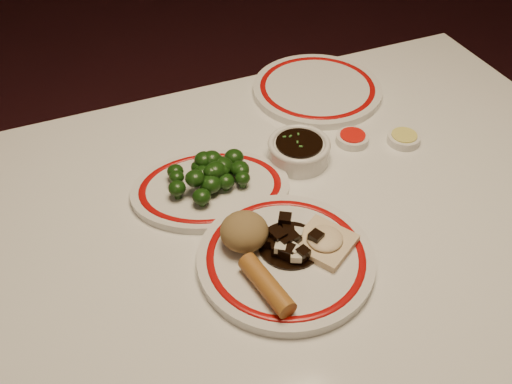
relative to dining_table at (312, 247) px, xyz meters
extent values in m
cube|color=white|center=(0.00, 0.00, 0.07)|extent=(1.20, 0.90, 0.04)
cylinder|color=black|center=(-0.54, 0.39, -0.30)|extent=(0.06, 0.06, 0.71)
cylinder|color=black|center=(0.54, 0.39, -0.30)|extent=(0.06, 0.06, 0.71)
cylinder|color=silver|center=(-0.10, -0.09, 0.10)|extent=(0.33, 0.33, 0.02)
torus|color=#A10908|center=(-0.10, -0.09, 0.11)|extent=(0.29, 0.29, 0.00)
ellipsoid|color=olive|center=(-0.15, -0.04, 0.14)|extent=(0.08, 0.08, 0.05)
cylinder|color=#A76929|center=(-0.15, -0.14, 0.12)|extent=(0.05, 0.11, 0.03)
cube|color=beige|center=(-0.03, -0.09, 0.12)|extent=(0.11, 0.11, 0.01)
ellipsoid|color=beige|center=(-0.03, -0.09, 0.13)|extent=(0.06, 0.06, 0.02)
cylinder|color=black|center=(-0.08, -0.07, 0.11)|extent=(0.10, 0.10, 0.00)
cube|color=black|center=(-0.09, -0.09, 0.12)|extent=(0.03, 0.03, 0.02)
cube|color=black|center=(-0.08, -0.10, 0.13)|extent=(0.02, 0.02, 0.02)
cube|color=black|center=(-0.09, -0.07, 0.12)|extent=(0.02, 0.02, 0.01)
cube|color=black|center=(-0.09, -0.07, 0.13)|extent=(0.03, 0.03, 0.02)
cube|color=black|center=(-0.08, -0.07, 0.12)|extent=(0.02, 0.02, 0.02)
cube|color=black|center=(-0.10, -0.09, 0.12)|extent=(0.03, 0.03, 0.02)
cube|color=black|center=(-0.09, -0.09, 0.12)|extent=(0.03, 0.03, 0.02)
cube|color=black|center=(-0.05, -0.09, 0.13)|extent=(0.03, 0.03, 0.02)
cube|color=black|center=(-0.12, -0.06, 0.12)|extent=(0.03, 0.03, 0.02)
cube|color=black|center=(-0.07, -0.03, 0.13)|extent=(0.03, 0.03, 0.02)
cube|color=black|center=(-0.11, -0.08, 0.12)|extent=(0.03, 0.03, 0.02)
cube|color=black|center=(-0.08, -0.05, 0.12)|extent=(0.02, 0.02, 0.02)
cube|color=black|center=(-0.10, -0.06, 0.13)|extent=(0.03, 0.03, 0.02)
cube|color=black|center=(-0.08, -0.07, 0.13)|extent=(0.02, 0.02, 0.02)
cube|color=beige|center=(-0.10, -0.08, 0.13)|extent=(0.02, 0.02, 0.01)
cube|color=beige|center=(-0.09, -0.10, 0.12)|extent=(0.02, 0.02, 0.01)
cube|color=beige|center=(-0.09, -0.09, 0.13)|extent=(0.02, 0.02, 0.01)
cube|color=beige|center=(-0.07, -0.06, 0.12)|extent=(0.02, 0.02, 0.01)
torus|color=#A10908|center=(-0.15, 0.11, 0.11)|extent=(0.29, 0.29, 0.00)
cylinder|color=#23471C|center=(-0.16, 0.15, 0.11)|extent=(0.01, 0.01, 0.01)
ellipsoid|color=#15370D|center=(-0.16, 0.15, 0.13)|extent=(0.03, 0.03, 0.03)
cylinder|color=#23471C|center=(-0.15, 0.10, 0.11)|extent=(0.01, 0.01, 0.01)
ellipsoid|color=#15370D|center=(-0.15, 0.10, 0.13)|extent=(0.04, 0.04, 0.03)
cylinder|color=#23471C|center=(-0.13, 0.10, 0.11)|extent=(0.01, 0.01, 0.01)
ellipsoid|color=#15370D|center=(-0.13, 0.10, 0.13)|extent=(0.03, 0.03, 0.03)
cylinder|color=#23471C|center=(-0.13, 0.14, 0.11)|extent=(0.01, 0.01, 0.02)
ellipsoid|color=#15370D|center=(-0.13, 0.14, 0.13)|extent=(0.04, 0.04, 0.03)
cylinder|color=#23471C|center=(-0.12, 0.13, 0.11)|extent=(0.01, 0.01, 0.01)
ellipsoid|color=#15370D|center=(-0.12, 0.13, 0.13)|extent=(0.04, 0.04, 0.03)
cylinder|color=#23471C|center=(-0.16, 0.14, 0.11)|extent=(0.01, 0.01, 0.01)
ellipsoid|color=#15370D|center=(-0.16, 0.14, 0.13)|extent=(0.03, 0.03, 0.03)
cylinder|color=#23471C|center=(-0.16, 0.13, 0.11)|extent=(0.01, 0.01, 0.01)
ellipsoid|color=#15370D|center=(-0.16, 0.13, 0.13)|extent=(0.03, 0.03, 0.03)
cylinder|color=#23471C|center=(-0.09, 0.15, 0.11)|extent=(0.01, 0.01, 0.01)
ellipsoid|color=#15370D|center=(-0.09, 0.15, 0.13)|extent=(0.04, 0.04, 0.03)
cylinder|color=#23471C|center=(-0.09, 0.11, 0.11)|extent=(0.01, 0.01, 0.01)
ellipsoid|color=#15370D|center=(-0.09, 0.11, 0.13)|extent=(0.03, 0.03, 0.02)
cylinder|color=#23471C|center=(-0.21, 0.11, 0.11)|extent=(0.01, 0.01, 0.01)
ellipsoid|color=#15370D|center=(-0.21, 0.11, 0.13)|extent=(0.03, 0.03, 0.02)
cylinder|color=#23471C|center=(-0.20, 0.16, 0.11)|extent=(0.01, 0.01, 0.01)
ellipsoid|color=#15370D|center=(-0.20, 0.16, 0.13)|extent=(0.03, 0.03, 0.02)
cylinder|color=#23471C|center=(-0.10, 0.09, 0.11)|extent=(0.01, 0.01, 0.01)
ellipsoid|color=#15370D|center=(-0.10, 0.09, 0.13)|extent=(0.03, 0.03, 0.02)
cylinder|color=#23471C|center=(-0.18, 0.08, 0.11)|extent=(0.01, 0.01, 0.01)
ellipsoid|color=#15370D|center=(-0.18, 0.08, 0.13)|extent=(0.03, 0.03, 0.03)
cylinder|color=#23471C|center=(-0.12, 0.14, 0.11)|extent=(0.01, 0.01, 0.01)
ellipsoid|color=#15370D|center=(-0.12, 0.14, 0.13)|extent=(0.03, 0.03, 0.03)
cylinder|color=#23471C|center=(-0.12, 0.13, 0.11)|extent=(0.01, 0.01, 0.01)
ellipsoid|color=#15370D|center=(-0.12, 0.13, 0.13)|extent=(0.03, 0.03, 0.03)
cylinder|color=#23471C|center=(-0.20, 0.14, 0.11)|extent=(0.01, 0.01, 0.01)
ellipsoid|color=#15370D|center=(-0.20, 0.14, 0.13)|extent=(0.03, 0.03, 0.02)
cylinder|color=#23471C|center=(-0.09, 0.11, 0.11)|extent=(0.01, 0.01, 0.01)
ellipsoid|color=#15370D|center=(-0.09, 0.11, 0.13)|extent=(0.03, 0.03, 0.03)
cylinder|color=#23471C|center=(-0.14, 0.12, 0.11)|extent=(0.01, 0.01, 0.01)
ellipsoid|color=#15370D|center=(-0.14, 0.12, 0.13)|extent=(0.03, 0.03, 0.03)
ellipsoid|color=#15370D|center=(-0.15, 0.11, 0.14)|extent=(0.03, 0.03, 0.02)
ellipsoid|color=#15370D|center=(-0.18, 0.11, 0.14)|extent=(0.03, 0.03, 0.03)
ellipsoid|color=#15370D|center=(-0.14, 0.12, 0.14)|extent=(0.04, 0.04, 0.03)
ellipsoid|color=#15370D|center=(-0.14, 0.12, 0.14)|extent=(0.03, 0.03, 0.03)
ellipsoid|color=#15370D|center=(-0.15, 0.15, 0.14)|extent=(0.03, 0.03, 0.03)
ellipsoid|color=#15370D|center=(-0.13, 0.11, 0.14)|extent=(0.03, 0.03, 0.02)
ellipsoid|color=#15370D|center=(-0.13, 0.14, 0.14)|extent=(0.03, 0.03, 0.03)
cylinder|color=silver|center=(0.03, 0.14, 0.11)|extent=(0.12, 0.12, 0.04)
cylinder|color=black|center=(0.03, 0.14, 0.13)|extent=(0.09, 0.09, 0.00)
cylinder|color=silver|center=(0.16, 0.15, 0.10)|extent=(0.06, 0.06, 0.02)
cylinder|color=red|center=(0.16, 0.15, 0.11)|extent=(0.05, 0.05, 0.00)
cylinder|color=silver|center=(0.25, 0.11, 0.10)|extent=(0.06, 0.06, 0.02)
cylinder|color=#E1D65C|center=(0.25, 0.11, 0.11)|extent=(0.05, 0.05, 0.00)
cylinder|color=silver|center=(0.17, 0.33, 0.10)|extent=(0.30, 0.30, 0.02)
torus|color=#A10908|center=(0.17, 0.33, 0.11)|extent=(0.26, 0.26, 0.00)
camera|label=1|loc=(-0.36, -0.60, 0.78)|focal=40.00mm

